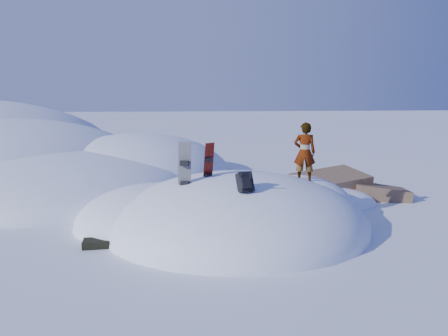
{
  "coord_description": "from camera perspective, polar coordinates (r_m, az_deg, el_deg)",
  "views": [
    {
      "loc": [
        -1.26,
        -11.07,
        3.69
      ],
      "look_at": [
        -0.34,
        0.3,
        1.6
      ],
      "focal_mm": 35.0,
      "sensor_mm": 36.0,
      "label": 1
    }
  ],
  "objects": [
    {
      "name": "snowboard_red",
      "position": [
        11.28,
        -2.08,
        -0.19
      ],
      "size": [
        0.34,
        0.32,
        1.44
      ],
      "rotation": [
        0.0,
        0.0,
        0.57
      ],
      "color": "red",
      "rests_on": "snow_mound"
    },
    {
      "name": "rock_outcrop",
      "position": [
        15.38,
        14.46,
        -3.8
      ],
      "size": [
        4.68,
        4.41,
        1.68
      ],
      "color": "brown",
      "rests_on": "ground"
    },
    {
      "name": "person",
      "position": [
        12.05,
        10.48,
        2.04
      ],
      "size": [
        0.66,
        0.5,
        1.63
      ],
      "primitive_type": "imported",
      "rotation": [
        0.0,
        0.0,
        2.94
      ],
      "color": "slate",
      "rests_on": "snow_mound"
    },
    {
      "name": "ground",
      "position": [
        11.74,
        1.8,
        -7.97
      ],
      "size": [
        120.0,
        120.0,
        0.0
      ],
      "primitive_type": "plane",
      "color": "white",
      "rests_on": "ground"
    },
    {
      "name": "snowboard_dark",
      "position": [
        10.87,
        -5.17,
        -1.0
      ],
      "size": [
        0.36,
        0.3,
        1.71
      ],
      "rotation": [
        0.0,
        0.0,
        -0.22
      ],
      "color": "black",
      "rests_on": "snow_mound"
    },
    {
      "name": "gear_pile",
      "position": [
        10.88,
        -16.08,
        -9.29
      ],
      "size": [
        0.8,
        0.61,
        0.22
      ],
      "rotation": [
        0.0,
        0.0,
        0.09
      ],
      "color": "black",
      "rests_on": "ground"
    },
    {
      "name": "snow_mound",
      "position": [
        11.94,
        0.85,
        -7.63
      ],
      "size": [
        8.0,
        6.0,
        3.0
      ],
      "color": "white",
      "rests_on": "ground"
    },
    {
      "name": "backpack",
      "position": [
        10.08,
        2.77,
        -1.9
      ],
      "size": [
        0.44,
        0.52,
        0.56
      ],
      "rotation": [
        0.0,
        0.0,
        0.33
      ],
      "color": "black",
      "rests_on": "snow_mound"
    }
  ]
}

